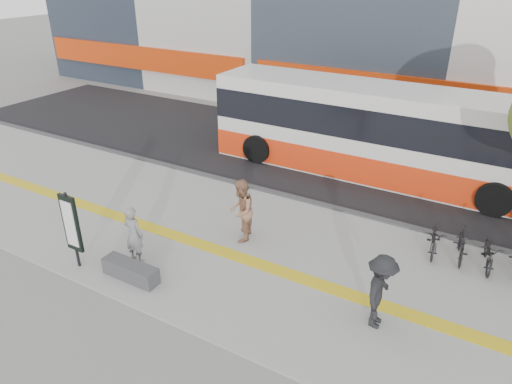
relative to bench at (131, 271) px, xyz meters
The scene contains 12 objects.
ground 2.88m from the bench, 24.78° to the left, with size 120.00×120.00×0.00m, color slate.
sidewalk 3.76m from the bench, 46.08° to the left, with size 40.00×7.00×0.08m, color gray.
tactile_strip 3.41m from the bench, 40.24° to the left, with size 40.00×0.45×0.01m, color yellow.
street 10.53m from the bench, 75.70° to the left, with size 40.00×8.00×0.06m, color black.
curb 6.73m from the bench, 67.25° to the left, with size 40.00×0.25×0.14m, color #39393B.
bench is the anchor object (origin of this frame).
signboard 1.94m from the bench, 169.19° to the right, with size 0.55×0.10×2.20m.
bus 10.33m from the bench, 71.24° to the left, with size 12.53×2.97×3.34m.
bicycle_row 9.72m from the bench, 32.34° to the left, with size 4.23×1.61×0.90m.
seated_woman 1.00m from the bench, 122.54° to the left, with size 0.60×0.39×1.65m, color black.
pedestrian_tan 3.46m from the bench, 64.39° to the left, with size 0.92×0.71×1.89m, color #9A6A4F.
pedestrian_dark 6.22m from the bench, 14.17° to the left, with size 1.17×0.67×1.81m, color black.
Camera 1 is at (5.16, -8.13, 7.50)m, focal length 32.92 mm.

